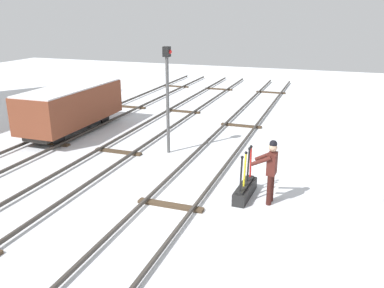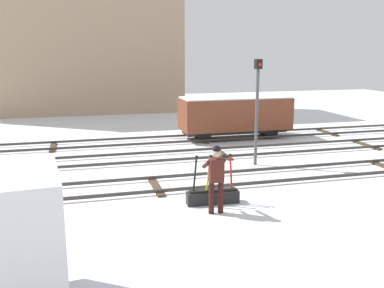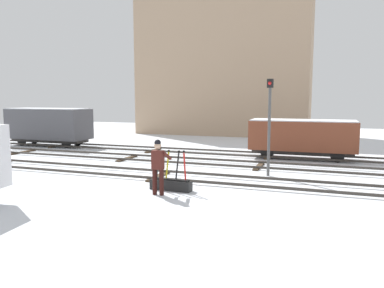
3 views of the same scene
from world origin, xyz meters
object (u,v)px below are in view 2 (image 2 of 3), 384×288
object	(u,v)px
signal_post	(257,102)
rail_worker	(216,175)
freight_car_mid_siding	(235,114)
switch_lever_frame	(213,195)

from	to	relation	value
signal_post	rail_worker	bearing A→B (deg)	-124.70
signal_post	freight_car_mid_siding	xyz separation A→B (m)	(1.05, 5.08, -1.22)
rail_worker	freight_car_mid_siding	bearing A→B (deg)	69.31
rail_worker	signal_post	bearing A→B (deg)	57.96
switch_lever_frame	signal_post	distance (m)	5.15
signal_post	freight_car_mid_siding	distance (m)	5.33
rail_worker	signal_post	distance (m)	5.50
switch_lever_frame	signal_post	bearing A→B (deg)	54.36
signal_post	switch_lever_frame	bearing A→B (deg)	-128.29
signal_post	freight_car_mid_siding	world-z (taller)	signal_post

